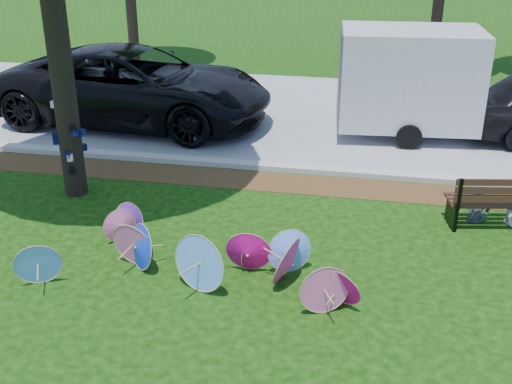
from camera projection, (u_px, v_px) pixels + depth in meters
The scene contains 9 objects.
ground at pixel (196, 301), 9.34m from camera, with size 90.00×90.00×0.00m, color black.
mulch_strip at pixel (256, 181), 13.36m from camera, with size 90.00×1.00×0.01m, color #472D16.
curb at pixel (262, 166), 13.96m from camera, with size 90.00×0.30×0.12m, color #B7B5AD.
street at pixel (289, 112), 17.69m from camera, with size 90.00×8.00×0.01m, color gray.
parasol_pile at pixel (209, 256), 9.79m from camera, with size 5.27×2.41×0.92m.
black_van at pixel (136, 86), 16.51m from camera, with size 3.23×7.00×1.94m, color black.
cargo_trailer at pixel (409, 78), 15.43m from camera, with size 3.28×2.08×2.89m, color silver.
park_bench at pixel (501, 199), 11.37m from camera, with size 1.92×0.73×1.00m, color black, non-canonical shape.
person_left at pixel (481, 189), 11.42m from camera, with size 0.47×0.31×1.28m, color #3A414F.
Camera 1 is at (2.37, -7.53, 5.30)m, focal length 45.00 mm.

